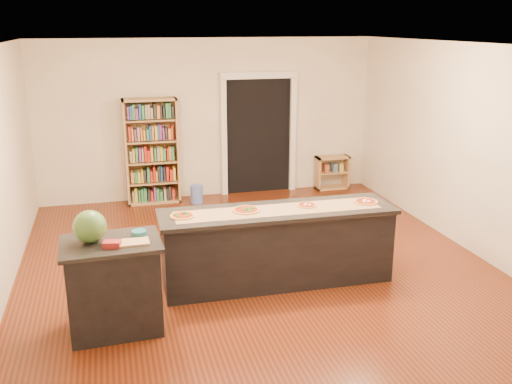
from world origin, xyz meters
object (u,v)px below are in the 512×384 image
object	(u,v)px
bookshelf	(152,152)
waste_bin	(197,194)
low_shelf	(332,172)
kitchen_island	(277,246)
watermelon	(90,227)
side_counter	(114,286)

from	to	relation	value
bookshelf	waste_bin	bearing A→B (deg)	-17.42
bookshelf	low_shelf	size ratio (longest dim) A/B	2.91
waste_bin	kitchen_island	bearing A→B (deg)	-82.41
kitchen_island	bookshelf	world-z (taller)	bookshelf
low_shelf	watermelon	bearing A→B (deg)	-135.20
kitchen_island	bookshelf	xyz separation A→B (m)	(-1.17, 3.62, 0.45)
kitchen_island	waste_bin	size ratio (longest dim) A/B	8.76
kitchen_island	low_shelf	bearing A→B (deg)	59.95
bookshelf	low_shelf	bearing A→B (deg)	0.47
kitchen_island	waste_bin	bearing A→B (deg)	98.43
kitchen_island	watermelon	world-z (taller)	watermelon
bookshelf	watermelon	size ratio (longest dim) A/B	5.62
kitchen_island	watermelon	bearing A→B (deg)	-162.85
side_counter	bookshelf	xyz separation A→B (m)	(0.76, 4.28, 0.43)
waste_bin	low_shelf	bearing A→B (deg)	5.51
bookshelf	kitchen_island	bearing A→B (deg)	-72.03
waste_bin	watermelon	distance (m)	4.45
side_counter	waste_bin	bearing A→B (deg)	67.61
bookshelf	waste_bin	distance (m)	1.07
bookshelf	watermelon	bearing A→B (deg)	-102.50
bookshelf	waste_bin	size ratio (longest dim) A/B	5.69
kitchen_island	watermelon	xyz separation A→B (m)	(-2.11, -0.62, 0.66)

